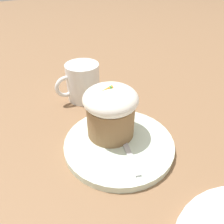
{
  "coord_description": "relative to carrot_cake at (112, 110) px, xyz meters",
  "views": [
    {
      "loc": [
        0.18,
        0.26,
        0.31
      ],
      "look_at": [
        -0.0,
        -0.03,
        0.06
      ],
      "focal_mm": 35.0,
      "sensor_mm": 36.0,
      "label": 1
    }
  ],
  "objects": [
    {
      "name": "spoon",
      "position": [
        -0.01,
        0.03,
        -0.05
      ],
      "size": [
        0.06,
        0.13,
        0.01
      ],
      "color": "#B7B7BC",
      "rests_on": "dessert_plate"
    },
    {
      "name": "dessert_plate",
      "position": [
        0.0,
        0.03,
        -0.06
      ],
      "size": [
        0.21,
        0.21,
        0.01
      ],
      "color": "silver",
      "rests_on": "ground_plane"
    },
    {
      "name": "ground_plane",
      "position": [
        0.0,
        0.03,
        -0.07
      ],
      "size": [
        4.0,
        4.0,
        0.0
      ],
      "primitive_type": "plane",
      "color": "#846042"
    },
    {
      "name": "coffee_cup",
      "position": [
        -0.02,
        -0.17,
        -0.02
      ],
      "size": [
        0.12,
        0.08,
        0.1
      ],
      "color": "white",
      "rests_on": "ground_plane"
    },
    {
      "name": "carrot_cake",
      "position": [
        0.0,
        0.0,
        0.0
      ],
      "size": [
        0.1,
        0.1,
        0.11
      ],
      "color": "olive",
      "rests_on": "dessert_plate"
    }
  ]
}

